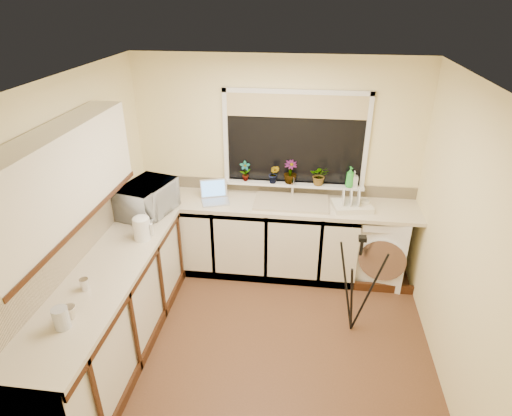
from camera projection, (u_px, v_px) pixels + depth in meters
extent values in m
plane|color=brown|center=(260.00, 340.00, 4.17)|extent=(3.20, 3.20, 0.00)
plane|color=white|center=(262.00, 81.00, 3.06)|extent=(3.20, 3.20, 0.00)
plane|color=#FEEBA9|center=(276.00, 166.00, 4.94)|extent=(3.20, 0.00, 3.20)
plane|color=#FEEBA9|center=(228.00, 370.00, 2.29)|extent=(3.20, 0.00, 3.20)
plane|color=#FEEBA9|center=(81.00, 219.00, 3.80)|extent=(0.00, 3.00, 3.00)
plane|color=#FEEBA9|center=(460.00, 243.00, 3.43)|extent=(0.00, 3.00, 3.00)
cube|color=silver|center=(245.00, 237.00, 5.07)|extent=(2.55, 0.60, 0.86)
cube|color=silver|center=(113.00, 315.00, 3.86)|extent=(0.54, 2.40, 0.86)
cube|color=beige|center=(273.00, 204.00, 4.83)|extent=(3.20, 0.60, 0.04)
cube|color=beige|center=(105.00, 273.00, 3.65)|extent=(0.60, 2.40, 0.04)
cube|color=silver|center=(57.00, 180.00, 3.12)|extent=(0.28, 1.90, 0.70)
cube|color=beige|center=(67.00, 246.00, 3.58)|extent=(0.02, 2.40, 0.45)
cube|color=beige|center=(276.00, 186.00, 5.05)|extent=(3.20, 0.02, 0.14)
cube|color=black|center=(295.00, 139.00, 4.76)|extent=(1.50, 0.02, 1.00)
cube|color=tan|center=(296.00, 106.00, 4.56)|extent=(1.50, 0.02, 0.25)
cube|color=white|center=(293.00, 184.00, 4.94)|extent=(1.60, 0.14, 0.03)
cube|color=tan|center=(291.00, 202.00, 4.79)|extent=(0.82, 0.46, 0.03)
cylinder|color=silver|center=(293.00, 187.00, 4.91)|extent=(0.03, 0.03, 0.24)
cube|color=white|center=(379.00, 244.00, 4.93)|extent=(0.71, 0.69, 0.86)
cube|color=#A7A8AF|center=(216.00, 202.00, 4.81)|extent=(0.36, 0.30, 0.02)
cube|color=#5698EA|center=(214.00, 188.00, 4.89)|extent=(0.31, 0.17, 0.20)
cylinder|color=white|center=(142.00, 229.00, 4.08)|extent=(0.16, 0.16, 0.21)
cube|color=beige|center=(352.00, 206.00, 4.67)|extent=(0.46, 0.38, 0.06)
cylinder|color=#B6B9C1|center=(61.00, 318.00, 3.01)|extent=(0.11, 0.11, 0.16)
cylinder|color=silver|center=(84.00, 284.00, 3.41)|extent=(0.07, 0.07, 0.10)
imported|color=silver|center=(147.00, 199.00, 4.52)|extent=(0.56, 0.70, 0.34)
imported|color=#999999|center=(245.00, 171.00, 4.94)|extent=(0.14, 0.12, 0.24)
imported|color=#999999|center=(274.00, 174.00, 4.88)|extent=(0.14, 0.12, 0.22)
imported|color=#999999|center=(290.00, 172.00, 4.88)|extent=(0.17, 0.17, 0.27)
imported|color=#999999|center=(320.00, 175.00, 4.84)|extent=(0.21, 0.19, 0.23)
imported|color=green|center=(350.00, 177.00, 4.78)|extent=(0.12, 0.12, 0.24)
imported|color=#999999|center=(354.00, 179.00, 4.81)|extent=(0.09, 0.09, 0.18)
imported|color=silver|center=(365.00, 204.00, 4.69)|extent=(0.12, 0.12, 0.09)
imported|color=beige|center=(69.00, 312.00, 3.11)|extent=(0.11, 0.11, 0.10)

